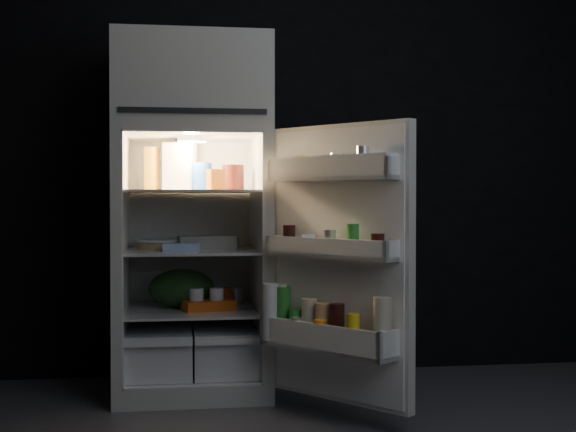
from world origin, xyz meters
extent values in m
cube|color=black|center=(0.00, 1.70, 1.35)|extent=(4.00, 0.00, 2.70)
cube|color=silver|center=(-0.61, 1.30, 0.05)|extent=(0.76, 0.70, 0.10)
cube|color=silver|center=(-0.97, 1.30, 0.70)|extent=(0.05, 0.70, 1.20)
cube|color=silver|center=(-0.26, 1.30, 0.70)|extent=(0.05, 0.70, 1.20)
cube|color=white|center=(-0.61, 1.62, 0.70)|extent=(0.66, 0.05, 1.20)
cube|color=silver|center=(-0.61, 1.30, 1.33)|extent=(0.76, 0.70, 0.06)
cube|color=silver|center=(-0.61, 1.30, 1.57)|extent=(0.76, 0.70, 0.42)
cube|color=black|center=(-0.61, 0.95, 1.39)|extent=(0.68, 0.01, 0.02)
cube|color=white|center=(-0.94, 1.28, 0.70)|extent=(0.01, 0.65, 1.20)
cube|color=white|center=(-0.28, 1.28, 0.70)|extent=(0.01, 0.65, 1.20)
cube|color=white|center=(-0.61, 1.28, 1.30)|extent=(0.66, 0.65, 0.01)
cube|color=white|center=(-0.61, 1.28, 0.10)|extent=(0.66, 0.65, 0.01)
cube|color=white|center=(-0.61, 1.28, 1.02)|extent=(0.65, 0.63, 0.01)
cube|color=white|center=(-0.61, 1.28, 0.72)|extent=(0.65, 0.63, 0.01)
cube|color=white|center=(-0.61, 1.28, 0.42)|extent=(0.65, 0.63, 0.01)
cube|color=white|center=(-0.78, 1.30, 0.22)|extent=(0.32, 0.59, 0.22)
cube|color=white|center=(-0.45, 1.30, 0.22)|extent=(0.32, 0.59, 0.22)
cube|color=white|center=(-0.78, 0.97, 0.31)|extent=(0.32, 0.02, 0.03)
cube|color=white|center=(-0.45, 0.97, 0.31)|extent=(0.32, 0.02, 0.03)
cube|color=#FFE5B2|center=(-0.61, 1.23, 1.28)|extent=(0.14, 0.14, 0.02)
cube|color=silver|center=(0.03, 0.67, 0.70)|extent=(0.51, 0.63, 1.22)
cube|color=white|center=(0.00, 0.65, 0.70)|extent=(0.45, 0.57, 1.18)
cube|color=white|center=(-0.03, 0.62, 1.07)|extent=(0.49, 0.59, 0.02)
cube|color=white|center=(-0.06, 0.60, 1.11)|extent=(0.44, 0.55, 0.10)
cube|color=white|center=(0.17, 0.37, 1.11)|extent=(0.08, 0.07, 0.10)
cube|color=white|center=(-0.23, 0.88, 1.11)|extent=(0.08, 0.07, 0.10)
cube|color=white|center=(-0.03, 0.62, 0.73)|extent=(0.50, 0.60, 0.02)
cube|color=white|center=(-0.07, 0.60, 0.77)|extent=(0.44, 0.55, 0.09)
cube|color=white|center=(0.17, 0.36, 0.77)|extent=(0.09, 0.08, 0.09)
cube|color=white|center=(-0.24, 0.88, 0.77)|extent=(0.09, 0.08, 0.09)
cube|color=white|center=(-0.05, 0.61, 0.33)|extent=(0.53, 0.62, 0.02)
cube|color=white|center=(-0.10, 0.57, 0.38)|extent=(0.44, 0.55, 0.13)
cube|color=white|center=(0.16, 0.35, 0.38)|extent=(0.12, 0.10, 0.13)
cube|color=white|center=(-0.25, 0.87, 0.38)|extent=(0.12, 0.10, 0.13)
cube|color=white|center=(-0.03, 0.62, 1.16)|extent=(0.48, 0.57, 0.02)
cylinder|color=silver|center=(0.08, 0.48, 1.14)|extent=(0.08, 0.08, 0.12)
cylinder|color=silver|center=(-0.01, 0.59, 1.13)|extent=(0.08, 0.08, 0.10)
cylinder|color=yellow|center=(-0.14, 0.77, 1.13)|extent=(0.08, 0.08, 0.09)
cylinder|color=black|center=(0.13, 0.42, 0.79)|extent=(0.08, 0.08, 0.09)
cylinder|color=#338C33|center=(0.05, 0.52, 0.81)|extent=(0.07, 0.07, 0.13)
cylinder|color=silver|center=(-0.03, 0.62, 0.80)|extent=(0.08, 0.08, 0.10)
cylinder|color=#9CBCF1|center=(-0.11, 0.72, 0.78)|extent=(0.08, 0.08, 0.08)
cylinder|color=black|center=(-0.18, 0.81, 0.80)|extent=(0.08, 0.08, 0.12)
cylinder|color=beige|center=(0.14, 0.37, 0.46)|extent=(0.11, 0.11, 0.24)
cylinder|color=black|center=(-0.01, 0.56, 0.44)|extent=(0.09, 0.09, 0.19)
cylinder|color=tan|center=(-0.06, 0.62, 0.44)|extent=(0.10, 0.10, 0.19)
cylinder|color=beige|center=(-0.11, 0.69, 0.44)|extent=(0.10, 0.10, 0.20)
cylinder|color=#338C33|center=(-0.16, 0.75, 0.41)|extent=(0.09, 0.09, 0.15)
cylinder|color=#338C33|center=(-0.21, 0.81, 0.46)|extent=(0.10, 0.10, 0.24)
cylinder|color=yellow|center=(0.03, 0.44, 0.42)|extent=(0.08, 0.08, 0.17)
cylinder|color=orange|center=(-0.08, 0.58, 0.40)|extent=(0.08, 0.08, 0.12)
cylinder|color=silver|center=(-0.17, 0.69, 0.40)|extent=(0.08, 0.08, 0.12)
cylinder|color=white|center=(-0.27, 0.82, 0.47)|extent=(0.10, 0.10, 0.26)
cylinder|color=white|center=(-0.21, 0.81, 0.58)|extent=(0.05, 0.05, 0.02)
cube|color=white|center=(-0.67, 1.35, 1.15)|extent=(0.18, 0.18, 0.24)
cylinder|color=#204FAE|center=(-0.56, 1.32, 1.10)|extent=(0.12, 0.12, 0.14)
cylinder|color=black|center=(-0.40, 1.32, 1.09)|extent=(0.15, 0.15, 0.13)
cylinder|color=#BD841E|center=(-0.81, 1.37, 1.14)|extent=(0.10, 0.10, 0.22)
cube|color=orange|center=(-0.50, 1.14, 1.08)|extent=(0.09, 0.08, 0.10)
cube|color=gray|center=(-0.54, 1.25, 0.76)|extent=(0.30, 0.15, 0.07)
cylinder|color=tan|center=(-0.74, 1.35, 0.75)|extent=(0.30, 0.30, 0.04)
cube|color=#9CBCF1|center=(-0.67, 1.12, 0.75)|extent=(0.18, 0.13, 0.04)
cube|color=beige|center=(-0.44, 1.43, 0.75)|extent=(0.16, 0.15, 0.05)
ellipsoid|color=#193815|center=(-0.66, 1.34, 0.52)|extent=(0.39, 0.35, 0.20)
cube|color=#CC4F11|center=(-0.53, 1.22, 0.45)|extent=(0.28, 0.19, 0.05)
cylinder|color=#CC4F11|center=(-0.44, 1.40, 0.47)|extent=(0.09, 0.09, 0.09)
cylinder|color=silver|center=(-0.38, 1.39, 0.47)|extent=(0.09, 0.09, 0.09)
camera|label=1|loc=(-0.71, -2.79, 0.98)|focal=50.00mm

